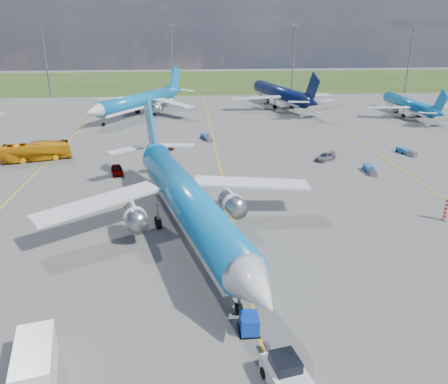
{
  "coord_description": "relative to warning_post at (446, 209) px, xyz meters",
  "views": [
    {
      "loc": [
        -4.95,
        -38.5,
        22.63
      ],
      "look_at": [
        -1.1,
        9.51,
        4.0
      ],
      "focal_mm": 35.0,
      "sensor_mm": 36.0,
      "label": 1
    }
  ],
  "objects": [
    {
      "name": "ground",
      "position": [
        -26.0,
        -8.0,
        -1.5
      ],
      "size": [
        400.0,
        400.0,
        0.0
      ],
      "primitive_type": "plane",
      "color": "#585855",
      "rests_on": "ground"
    },
    {
      "name": "grass_strip",
      "position": [
        -26.0,
        142.0,
        -1.5
      ],
      "size": [
        400.0,
        80.0,
        0.01
      ],
      "primitive_type": "cube",
      "color": "#2D4719",
      "rests_on": "ground"
    },
    {
      "name": "taxiway_lines",
      "position": [
        -25.83,
        19.7,
        -1.49
      ],
      "size": [
        60.25,
        160.0,
        0.02
      ],
      "color": "gold",
      "rests_on": "ground"
    },
    {
      "name": "floodlight_masts",
      "position": [
        -16.0,
        102.0,
        11.06
      ],
      "size": [
        202.2,
        0.5,
        22.7
      ],
      "color": "slate",
      "rests_on": "ground"
    },
    {
      "name": "warning_post",
      "position": [
        0.0,
        0.0,
        0.0
      ],
      "size": [
        0.5,
        0.5,
        3.0
      ],
      "primitive_type": "cylinder",
      "color": "red",
      "rests_on": "ground"
    },
    {
      "name": "bg_jet_nnw",
      "position": [
        -44.01,
        68.9,
        -1.5
      ],
      "size": [
        48.91,
        52.41,
        10.99
      ],
      "primitive_type": null,
      "rotation": [
        0.0,
        0.0,
        -0.54
      ],
      "color": "#0D71B7",
      "rests_on": "ground"
    },
    {
      "name": "bg_jet_n",
      "position": [
        -4.78,
        79.04,
        -1.5
      ],
      "size": [
        42.0,
        49.6,
        11.3
      ],
      "primitive_type": null,
      "rotation": [
        0.0,
        0.0,
        3.38
      ],
      "color": "#081443",
      "rests_on": "ground"
    },
    {
      "name": "bg_jet_ne",
      "position": [
        26.1,
        63.59,
        -1.5
      ],
      "size": [
        25.76,
        33.48,
        8.65
      ],
      "primitive_type": null,
      "rotation": [
        0.0,
        0.0,
        3.16
      ],
      "color": "#0D71B7",
      "rests_on": "ground"
    },
    {
      "name": "main_airliner",
      "position": [
        -31.39,
        -1.37,
        -1.5
      ],
      "size": [
        46.61,
        54.36,
        12.21
      ],
      "primitive_type": null,
      "rotation": [
        0.0,
        0.0,
        0.27
      ],
      "color": "#0D71B7",
      "rests_on": "ground"
    },
    {
      "name": "pushback_tug",
      "position": [
        -24.98,
        -24.61,
        -0.63
      ],
      "size": [
        3.27,
        6.48,
        2.15
      ],
      "rotation": [
        0.0,
        0.0,
        0.21
      ],
      "color": "silver",
      "rests_on": "ground"
    },
    {
      "name": "uld_container",
      "position": [
        -26.73,
        -18.64,
        -0.79
      ],
      "size": [
        1.43,
        1.79,
        1.43
      ],
      "primitive_type": "cube",
      "rotation": [
        0.0,
        0.0,
        0.0
      ],
      "color": "#0E3CC7",
      "rests_on": "ground"
    },
    {
      "name": "service_van",
      "position": [
        -41.82,
        -22.25,
        -0.26
      ],
      "size": [
        3.69,
        6.06,
        2.48
      ],
      "primitive_type": "cube",
      "rotation": [
        0.0,
        0.0,
        0.23
      ],
      "color": "white",
      "rests_on": "ground"
    },
    {
      "name": "apron_bus",
      "position": [
        -58.01,
        30.04,
        0.12
      ],
      "size": [
        11.95,
        5.9,
        3.25
      ],
      "primitive_type": "imported",
      "rotation": [
        0.0,
        0.0,
        1.86
      ],
      "color": "orange",
      "rests_on": "ground"
    },
    {
      "name": "service_car_a",
      "position": [
        -42.75,
        21.19,
        -0.77
      ],
      "size": [
        2.67,
        4.57,
        1.46
      ],
      "primitive_type": "imported",
      "rotation": [
        0.0,
        0.0,
        0.23
      ],
      "color": "#999999",
      "rests_on": "ground"
    },
    {
      "name": "service_car_b",
      "position": [
        -35.97,
        35.32,
        -0.93
      ],
      "size": [
        4.46,
        3.02,
        1.13
      ],
      "primitive_type": "imported",
      "rotation": [
        0.0,
        0.0,
        1.27
      ],
      "color": "#999999",
      "rests_on": "ground"
    },
    {
      "name": "service_car_c",
      "position": [
        -7.13,
        25.98,
        -0.84
      ],
      "size": [
        4.72,
        4.21,
        1.31
      ],
      "primitive_type": "imported",
      "rotation": [
        0.0,
        0.0,
        -0.92
      ],
      "color": "#999999",
      "rests_on": "ground"
    },
    {
      "name": "baggage_tug_w",
      "position": [
        -1.94,
        18.77,
        -1.05
      ],
      "size": [
        1.57,
        4.42,
        0.97
      ],
      "rotation": [
        0.0,
        0.0,
        -0.1
      ],
      "color": "#1B5DA3",
      "rests_on": "ground"
    },
    {
      "name": "baggage_tug_c",
      "position": [
        -27.51,
        42.25,
        -1.03
      ],
      "size": [
        2.46,
        4.64,
        1.01
      ],
      "rotation": [
        0.0,
        0.0,
        0.3
      ],
      "color": "navy",
      "rests_on": "ground"
    },
    {
      "name": "baggage_tug_e",
      "position": [
        8.86,
        28.57,
        -1.05
      ],
      "size": [
        2.49,
        4.42,
        0.96
      ],
      "rotation": [
        0.0,
        0.0,
        0.34
      ],
      "color": "#1C66A9",
      "rests_on": "ground"
    }
  ]
}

